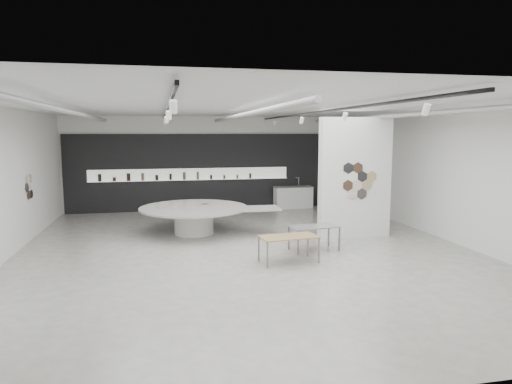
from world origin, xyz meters
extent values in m
cube|color=#A8A79F|center=(0.00, 0.00, -0.01)|extent=(12.00, 14.00, 0.01)
cube|color=silver|center=(0.00, 0.00, 3.80)|extent=(12.00, 14.00, 0.01)
cube|color=white|center=(0.00, 7.00, 1.90)|extent=(12.00, 0.01, 3.80)
cube|color=white|center=(0.00, -7.00, 1.90)|extent=(12.00, 0.01, 3.80)
cube|color=white|center=(6.00, 0.00, 1.90)|extent=(0.01, 14.00, 3.80)
cylinder|color=#939396|center=(-4.20, 0.50, 3.62)|extent=(0.12, 12.00, 0.12)
cylinder|color=#939396|center=(0.00, 0.50, 3.62)|extent=(0.12, 12.00, 0.12)
cylinder|color=#939396|center=(4.20, 0.50, 3.62)|extent=(0.12, 12.00, 0.12)
cube|color=black|center=(-2.00, 0.00, 3.70)|extent=(0.05, 13.00, 0.06)
cylinder|color=white|center=(-2.00, -5.00, 3.52)|extent=(0.11, 0.18, 0.21)
cylinder|color=white|center=(-2.00, -1.70, 3.52)|extent=(0.11, 0.18, 0.21)
cylinder|color=white|center=(-2.00, 1.60, 3.52)|extent=(0.11, 0.18, 0.21)
cylinder|color=white|center=(-2.00, 4.90, 3.52)|extent=(0.11, 0.18, 0.21)
cube|color=black|center=(2.00, 0.00, 3.70)|extent=(0.05, 13.00, 0.06)
cylinder|color=white|center=(2.00, -5.00, 3.52)|extent=(0.11, 0.18, 0.21)
cylinder|color=white|center=(2.00, -1.70, 3.52)|extent=(0.11, 0.18, 0.21)
cylinder|color=white|center=(2.00, 1.60, 3.52)|extent=(0.11, 0.18, 0.21)
cylinder|color=white|center=(2.00, 4.90, 3.52)|extent=(0.11, 0.18, 0.21)
cylinder|color=#432E21|center=(-5.97, 2.50, 1.35)|extent=(0.03, 0.28, 0.28)
cylinder|color=black|center=(-5.97, 2.76, 1.35)|extent=(0.03, 0.28, 0.28)
cylinder|color=white|center=(-5.97, 2.63, 1.58)|extent=(0.03, 0.28, 0.28)
cylinder|color=black|center=(-5.97, 2.37, 1.58)|extent=(0.03, 0.28, 0.28)
cylinder|color=beige|center=(-5.97, 2.50, 1.81)|extent=(0.03, 0.28, 0.28)
cylinder|color=tan|center=(-5.97, 2.76, 1.81)|extent=(0.03, 0.28, 0.28)
cube|color=black|center=(0.00, 6.94, 1.55)|extent=(11.80, 0.10, 3.10)
cube|color=white|center=(-1.00, 6.87, 1.48)|extent=(8.00, 0.06, 0.46)
cube|color=white|center=(-1.00, 6.81, 1.25)|extent=(8.00, 0.18, 0.02)
cylinder|color=black|center=(-4.53, 6.81, 1.41)|extent=(0.13, 0.13, 0.29)
cylinder|color=black|center=(-3.99, 6.81, 1.34)|extent=(0.13, 0.13, 0.15)
cylinder|color=black|center=(-3.44, 6.81, 1.42)|extent=(0.14, 0.14, 0.30)
cylinder|color=brown|center=(-2.90, 6.81, 1.41)|extent=(0.12, 0.12, 0.29)
cylinder|color=black|center=(-2.36, 6.81, 1.37)|extent=(0.12, 0.12, 0.21)
cylinder|color=black|center=(-1.81, 6.81, 1.39)|extent=(0.10, 0.10, 0.25)
cylinder|color=brown|center=(-1.27, 6.81, 1.42)|extent=(0.12, 0.12, 0.30)
cylinder|color=brown|center=(-0.73, 6.81, 1.42)|extent=(0.10, 0.10, 0.31)
cylinder|color=black|center=(-0.19, 6.81, 1.35)|extent=(0.09, 0.09, 0.17)
cylinder|color=brown|center=(0.36, 6.81, 1.35)|extent=(0.10, 0.10, 0.16)
cylinder|color=brown|center=(0.90, 6.81, 1.34)|extent=(0.09, 0.09, 0.15)
cylinder|color=black|center=(1.44, 6.81, 1.37)|extent=(0.09, 0.09, 0.21)
cube|color=white|center=(3.50, 1.00, 1.80)|extent=(2.20, 0.35, 3.60)
cylinder|color=beige|center=(3.50, 0.81, 1.60)|extent=(0.34, 0.03, 0.34)
cylinder|color=tan|center=(3.80, 0.81, 1.60)|extent=(0.34, 0.03, 0.34)
cylinder|color=#432E21|center=(3.20, 0.81, 1.60)|extent=(0.34, 0.03, 0.34)
cylinder|color=black|center=(3.65, 0.81, 1.86)|extent=(0.34, 0.03, 0.34)
cylinder|color=white|center=(3.35, 0.81, 1.86)|extent=(0.34, 0.03, 0.34)
cylinder|color=black|center=(3.65, 0.81, 1.34)|extent=(0.34, 0.03, 0.34)
cylinder|color=beige|center=(3.35, 0.81, 1.34)|extent=(0.34, 0.03, 0.34)
cylinder|color=tan|center=(3.95, 0.81, 1.86)|extent=(0.34, 0.03, 0.34)
cylinder|color=#432E21|center=(3.50, 0.81, 2.12)|extent=(0.34, 0.03, 0.34)
cylinder|color=black|center=(3.20, 0.81, 2.12)|extent=(0.34, 0.03, 0.34)
cylinder|color=white|center=(-1.22, 2.42, 0.40)|extent=(1.25, 1.25, 0.79)
cylinder|color=#A39F9A|center=(-1.22, 2.42, 0.82)|extent=(3.47, 3.47, 0.06)
cube|color=#A39F9A|center=(0.63, 1.90, 0.82)|extent=(1.52, 0.98, 0.05)
cube|color=tan|center=(-2.15, 2.45, 0.85)|extent=(0.24, 0.18, 0.01)
cube|color=#432E21|center=(-0.83, 2.97, 0.85)|extent=(0.24, 0.18, 0.01)
cube|color=#9D7F51|center=(0.80, -1.26, 0.64)|extent=(1.46, 0.85, 0.03)
cube|color=slate|center=(0.18, -1.64, 0.31)|extent=(0.04, 0.04, 0.63)
cube|color=slate|center=(0.11, -1.02, 0.31)|extent=(0.04, 0.04, 0.63)
cube|color=slate|center=(1.50, -1.49, 0.31)|extent=(0.04, 0.04, 0.63)
cube|color=slate|center=(1.43, -0.87, 0.31)|extent=(0.04, 0.04, 0.63)
cube|color=gray|center=(1.79, -0.30, 0.65)|extent=(1.38, 0.84, 0.03)
cube|color=slate|center=(1.23, -0.67, 0.32)|extent=(0.04, 0.04, 0.64)
cube|color=slate|center=(1.14, -0.11, 0.32)|extent=(0.04, 0.04, 0.64)
cube|color=slate|center=(2.44, -0.49, 0.32)|extent=(0.04, 0.04, 0.64)
cube|color=slate|center=(2.35, 0.08, 0.32)|extent=(0.04, 0.04, 0.64)
cube|color=white|center=(3.23, 6.52, 0.44)|extent=(1.60, 0.66, 0.88)
cube|color=gray|center=(3.23, 6.52, 0.90)|extent=(1.64, 0.70, 0.03)
cylinder|color=silver|center=(3.51, 6.68, 1.09)|extent=(0.02, 0.02, 0.35)
cylinder|color=silver|center=(3.44, 6.68, 1.26)|extent=(0.16, 0.03, 0.02)
camera|label=1|loc=(-2.20, -11.70, 3.15)|focal=32.00mm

